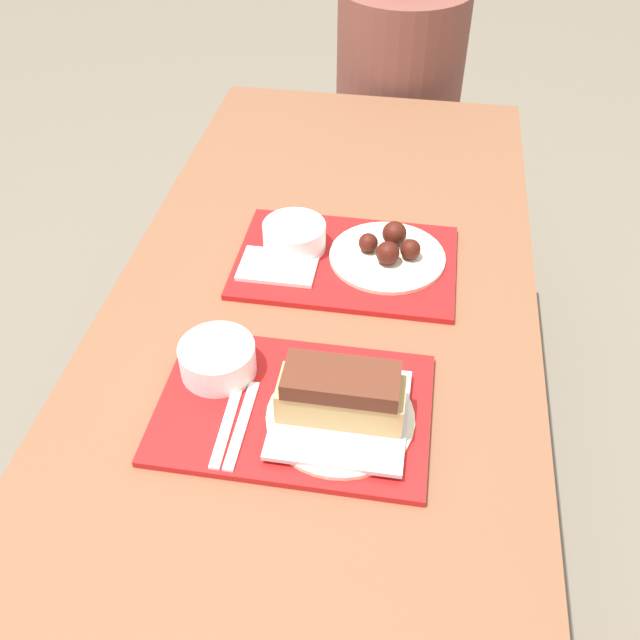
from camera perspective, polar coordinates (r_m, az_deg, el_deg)
The scene contains 13 objects.
ground_plane at distance 1.81m, azimuth -0.40°, elevation -17.93°, with size 12.00×12.00×0.00m, color #706656.
picnic_table at distance 1.30m, azimuth -0.53°, elevation -3.87°, with size 0.78×1.89×0.72m.
picnic_bench_far at distance 2.38m, azimuth 4.28°, elevation 11.77°, with size 0.74×0.28×0.43m.
tray_near at distance 1.11m, azimuth -2.27°, elevation -7.03°, with size 0.42×0.28×0.01m.
tray_far at distance 1.38m, azimuth 2.08°, elevation 4.67°, with size 0.42×0.28×0.01m.
bowl_coleslaw_near at distance 1.15m, azimuth -8.20°, elevation -2.99°, with size 0.12×0.12×0.05m.
brisket_sandwich_plate at distance 1.06m, azimuth 1.68°, elevation -6.58°, with size 0.23×0.23×0.10m.
plastic_fork_near at distance 1.09m, azimuth -7.40°, elevation -8.14°, with size 0.02×0.17×0.00m.
plastic_knife_near at distance 1.08m, azimuth -6.27°, elevation -8.30°, with size 0.02×0.17×0.00m.
bowl_coleslaw_far at distance 1.39m, azimuth -2.07°, elevation 6.82°, with size 0.12×0.12×0.05m.
wings_plate_far at distance 1.38m, azimuth 5.53°, elevation 5.52°, with size 0.22×0.22×0.06m.
napkin_far at distance 1.35m, azimuth -3.37°, elevation 4.30°, with size 0.14×0.10×0.01m.
person_seated_across at distance 2.23m, azimuth 6.41°, elevation 19.31°, with size 0.37×0.37×0.67m.
Camera 1 is at (0.15, -0.88, 1.57)m, focal length 40.00 mm.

